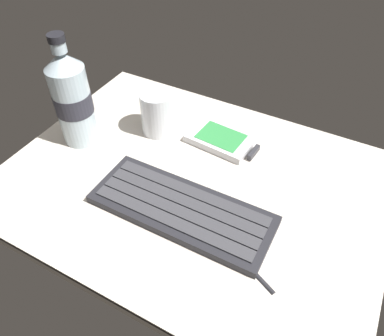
{
  "coord_description": "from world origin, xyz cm",
  "views": [
    {
      "loc": [
        20.67,
        -38.45,
        45.92
      ],
      "look_at": [
        0.0,
        0.0,
        3.0
      ],
      "focal_mm": 34.57,
      "sensor_mm": 36.0,
      "label": 1
    }
  ],
  "objects_px": {
    "keyboard": "(182,209)",
    "water_bottle": "(73,98)",
    "handheld_device": "(224,140)",
    "juice_cup": "(158,114)",
    "stylus_pen": "(250,267)"
  },
  "relations": [
    {
      "from": "keyboard",
      "to": "stylus_pen",
      "type": "bearing_deg",
      "value": -17.54
    },
    {
      "from": "juice_cup",
      "to": "stylus_pen",
      "type": "height_order",
      "value": "juice_cup"
    },
    {
      "from": "handheld_device",
      "to": "water_bottle",
      "type": "height_order",
      "value": "water_bottle"
    },
    {
      "from": "keyboard",
      "to": "juice_cup",
      "type": "xyz_separation_m",
      "value": [
        -0.14,
        0.16,
        0.03
      ]
    },
    {
      "from": "keyboard",
      "to": "juice_cup",
      "type": "relative_size",
      "value": 3.42
    },
    {
      "from": "keyboard",
      "to": "stylus_pen",
      "type": "relative_size",
      "value": 3.06
    },
    {
      "from": "keyboard",
      "to": "water_bottle",
      "type": "distance_m",
      "value": 0.28
    },
    {
      "from": "keyboard",
      "to": "handheld_device",
      "type": "height_order",
      "value": "keyboard"
    },
    {
      "from": "juice_cup",
      "to": "stylus_pen",
      "type": "relative_size",
      "value": 0.89
    },
    {
      "from": "stylus_pen",
      "to": "handheld_device",
      "type": "bearing_deg",
      "value": 148.28
    },
    {
      "from": "keyboard",
      "to": "stylus_pen",
      "type": "distance_m",
      "value": 0.14
    },
    {
      "from": "handheld_device",
      "to": "keyboard",
      "type": "bearing_deg",
      "value": -86.33
    },
    {
      "from": "handheld_device",
      "to": "juice_cup",
      "type": "relative_size",
      "value": 1.56
    },
    {
      "from": "water_bottle",
      "to": "keyboard",
      "type": "bearing_deg",
      "value": -14.99
    },
    {
      "from": "water_bottle",
      "to": "stylus_pen",
      "type": "relative_size",
      "value": 2.19
    }
  ]
}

